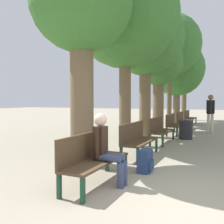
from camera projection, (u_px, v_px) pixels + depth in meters
The scene contains 18 objects.
ground_plane at pixel (184, 202), 3.67m from camera, with size 80.00×80.00×0.00m, color gray.
bench_row_0 at pixel (92, 156), 4.48m from camera, with size 0.51×1.73×0.91m.
bench_row_1 at pixel (137, 138), 6.66m from camera, with size 0.51×1.73×0.91m.
bench_row_2 at pixel (160, 128), 8.85m from camera, with size 0.51×1.73×0.91m.
bench_row_3 at pixel (173, 123), 11.03m from camera, with size 0.51×1.73×0.91m.
bench_row_4 at pixel (183, 119), 13.21m from camera, with size 0.51×1.73×0.91m.
bench_row_5 at pixel (189, 117), 15.39m from camera, with size 0.51×1.73×0.91m.
tree_row_0 at pixel (81, 6), 5.81m from camera, with size 2.43×2.43×5.05m.
tree_row_1 at pixel (125, 15), 8.22m from camera, with size 3.58×3.58×6.15m.
tree_row_2 at pixel (145, 38), 10.22m from camera, with size 3.15×3.15×5.68m.
tree_row_3 at pixel (159, 64), 12.19m from camera, with size 2.35×2.35×4.60m.
tree_row_4 at pixel (170, 45), 14.37m from camera, with size 3.59×3.59×6.51m.
tree_row_5 at pixel (177, 69), 16.44m from camera, with size 3.59×3.59×5.40m.
tree_row_6 at pixel (184, 68), 19.14m from camera, with size 2.59×2.59×5.37m.
person_seated at pixel (106, 147), 4.44m from camera, with size 0.61×0.34×1.27m.
backpack at pixel (145, 161), 5.20m from camera, with size 0.27×0.38×0.47m.
pedestrian_near at pixel (210, 111), 11.35m from camera, with size 0.36×0.32×1.77m.
trash_bin at pixel (186, 130), 9.72m from camera, with size 0.52×0.52×0.72m.
Camera 1 is at (0.57, -3.72, 1.50)m, focal length 40.00 mm.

